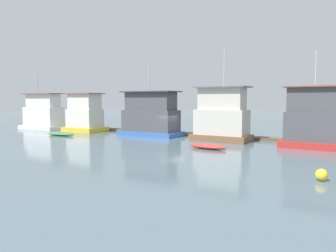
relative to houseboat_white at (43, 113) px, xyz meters
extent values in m
plane|color=slate|center=(22.11, -0.03, -2.27)|extent=(200.00, 200.00, 0.00)
cube|color=brown|center=(22.11, 3.11, -2.12)|extent=(59.60, 1.47, 0.30)
cube|color=white|center=(0.00, 0.00, -2.02)|extent=(7.07, 3.66, 0.50)
cube|color=white|center=(0.00, 0.00, -0.42)|extent=(6.03, 2.62, 2.70)
cube|color=white|center=(0.00, 0.00, 1.88)|extent=(5.35, 1.94, 1.92)
cube|color=brown|center=(0.00, 0.00, 2.90)|extent=(6.33, 2.92, 0.12)
cylinder|color=#B2B2B7|center=(-1.20, 0.00, 4.73)|extent=(0.12, 0.12, 3.54)
cube|color=gold|center=(8.23, 0.19, -1.97)|extent=(5.27, 3.80, 0.61)
cube|color=silver|center=(8.23, 0.19, -0.47)|extent=(4.34, 2.86, 2.38)
cube|color=silver|center=(8.23, 0.19, 1.76)|extent=(3.93, 2.45, 2.07)
cube|color=brown|center=(8.23, 0.19, 2.85)|extent=(4.64, 3.16, 0.12)
cube|color=#3866B7|center=(18.78, 0.49, -2.01)|extent=(7.36, 3.77, 0.52)
cube|color=#4C4C51|center=(18.78, 0.49, -0.48)|extent=(6.59, 3.00, 2.55)
cube|color=#4C4C51|center=(18.78, 0.49, 1.85)|extent=(5.97, 2.38, 2.12)
cube|color=#38383D|center=(18.78, 0.49, 2.97)|extent=(6.89, 3.30, 0.12)
cylinder|color=#B2B2B7|center=(18.59, 0.49, 4.70)|extent=(0.12, 0.12, 3.33)
cube|color=brown|center=(27.93, 0.19, -1.94)|extent=(5.92, 3.41, 0.67)
cube|color=beige|center=(27.93, 0.19, -0.31)|extent=(5.28, 2.77, 2.60)
cube|color=beige|center=(27.93, 0.19, 2.13)|extent=(4.62, 2.12, 2.28)
cube|color=slate|center=(27.93, 0.19, 3.33)|extent=(5.58, 3.07, 0.12)
cylinder|color=#B2B2B7|center=(28.14, 0.19, 5.39)|extent=(0.12, 0.12, 4.00)
cube|color=red|center=(37.31, -0.29, -1.98)|extent=(6.42, 3.46, 0.59)
cube|color=#4C4C51|center=(37.31, -0.29, -0.37)|extent=(5.67, 2.70, 2.61)
cube|color=#4C4C51|center=(37.31, -0.29, 2.03)|extent=(5.25, 2.29, 2.20)
cube|color=brown|center=(37.31, -0.29, 3.19)|extent=(5.97, 3.00, 0.12)
cylinder|color=#B2B2B7|center=(36.88, -0.29, 4.81)|extent=(0.12, 0.12, 3.12)
ellipsoid|color=#47844C|center=(9.56, -5.11, -2.06)|extent=(3.86, 1.73, 0.42)
cube|color=#997F60|center=(9.56, -5.11, -1.92)|extent=(0.31, 1.00, 0.08)
ellipsoid|color=red|center=(29.02, -5.74, -2.05)|extent=(3.57, 1.53, 0.44)
cube|color=#997F60|center=(29.02, -5.74, -1.90)|extent=(0.25, 1.06, 0.08)
cylinder|color=#846B4C|center=(28.46, 2.12, -1.61)|extent=(0.31, 0.31, 1.33)
cylinder|color=brown|center=(35.35, 2.12, -1.29)|extent=(0.30, 0.30, 1.96)
sphere|color=yellow|center=(38.86, -13.10, -1.95)|extent=(0.65, 0.65, 0.65)
camera|label=1|loc=(40.64, -32.00, 2.04)|focal=35.00mm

